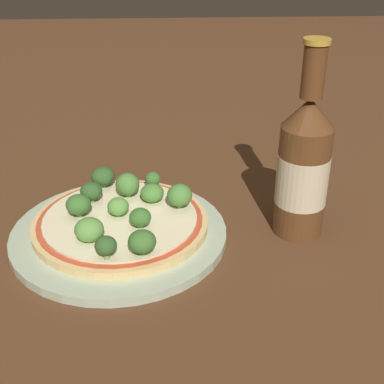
% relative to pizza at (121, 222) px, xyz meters
% --- Properties ---
extents(ground_plane, '(3.00, 3.00, 0.00)m').
position_rel_pizza_xyz_m(ground_plane, '(0.01, 0.02, -0.02)').
color(ground_plane, '#4C2D19').
extents(plate, '(0.28, 0.28, 0.01)m').
position_rel_pizza_xyz_m(plate, '(-0.00, -0.01, -0.01)').
color(plate, '#A3B293').
rests_on(plate, ground_plane).
extents(pizza, '(0.23, 0.23, 0.01)m').
position_rel_pizza_xyz_m(pizza, '(0.00, 0.00, 0.00)').
color(pizza, tan).
rests_on(pizza, plate).
extents(broccoli_floret_0, '(0.03, 0.03, 0.03)m').
position_rel_pizza_xyz_m(broccoli_floret_0, '(-0.05, 0.00, 0.02)').
color(broccoli_floret_0, '#6B8E51').
rests_on(broccoli_floret_0, pizza).
extents(broccoli_floret_1, '(0.03, 0.03, 0.03)m').
position_rel_pizza_xyz_m(broccoli_floret_1, '(0.08, 0.02, 0.03)').
color(broccoli_floret_1, '#6B8E51').
rests_on(broccoli_floret_1, pizza).
extents(broccoli_floret_2, '(0.03, 0.03, 0.03)m').
position_rel_pizza_xyz_m(broccoli_floret_2, '(0.03, -0.03, 0.02)').
color(broccoli_floret_2, '#6B8E51').
rests_on(broccoli_floret_2, pizza).
extents(broccoli_floret_3, '(0.04, 0.04, 0.03)m').
position_rel_pizza_xyz_m(broccoli_floret_3, '(-0.03, -0.05, 0.02)').
color(broccoli_floret_3, '#6B8E51').
rests_on(broccoli_floret_3, pizza).
extents(broccoli_floret_4, '(0.03, 0.03, 0.03)m').
position_rel_pizza_xyz_m(broccoli_floret_4, '(-0.03, 0.08, 0.02)').
color(broccoli_floret_4, '#6B8E51').
rests_on(broccoli_floret_4, pizza).
extents(broccoli_floret_5, '(0.03, 0.03, 0.03)m').
position_rel_pizza_xyz_m(broccoli_floret_5, '(-0.00, 0.00, 0.02)').
color(broccoli_floret_5, '#6B8E51').
rests_on(broccoli_floret_5, pizza).
extents(broccoli_floret_6, '(0.02, 0.02, 0.02)m').
position_rel_pizza_xyz_m(broccoli_floret_6, '(0.04, 0.08, 0.02)').
color(broccoli_floret_6, '#6B8E51').
rests_on(broccoli_floret_6, pizza).
extents(broccoli_floret_7, '(0.03, 0.03, 0.03)m').
position_rel_pizza_xyz_m(broccoli_floret_7, '(-0.04, 0.04, 0.02)').
color(broccoli_floret_7, '#6B8E51').
rests_on(broccoli_floret_7, pizza).
extents(broccoli_floret_8, '(0.03, 0.03, 0.03)m').
position_rel_pizza_xyz_m(broccoli_floret_8, '(0.03, -0.09, 0.03)').
color(broccoli_floret_8, '#6B8E51').
rests_on(broccoli_floret_8, pizza).
extents(broccoli_floret_9, '(0.03, 0.03, 0.03)m').
position_rel_pizza_xyz_m(broccoli_floret_9, '(0.04, 0.04, 0.02)').
color(broccoli_floret_9, '#6B8E51').
rests_on(broccoli_floret_9, pizza).
extents(broccoli_floret_10, '(0.03, 0.03, 0.03)m').
position_rel_pizza_xyz_m(broccoli_floret_10, '(-0.01, -0.09, 0.02)').
color(broccoli_floret_10, '#6B8E51').
rests_on(broccoli_floret_10, pizza).
extents(broccoli_floret_11, '(0.03, 0.03, 0.03)m').
position_rel_pizza_xyz_m(broccoli_floret_11, '(0.01, 0.05, 0.03)').
color(broccoli_floret_11, '#6B8E51').
rests_on(broccoli_floret_11, pizza).
extents(beer_bottle, '(0.07, 0.07, 0.25)m').
position_rel_pizza_xyz_m(beer_bottle, '(0.23, -0.00, 0.07)').
color(beer_bottle, '#563319').
rests_on(beer_bottle, ground_plane).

